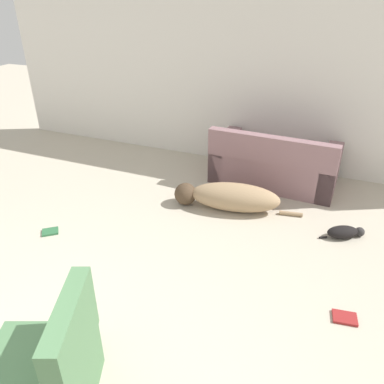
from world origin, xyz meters
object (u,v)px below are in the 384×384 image
(couch, at_px, (274,165))
(side_chair, at_px, (45,376))
(book_green, at_px, (50,232))
(cat, at_px, (345,232))
(book_red, at_px, (345,318))
(dog, at_px, (229,197))

(couch, xyz_separation_m, side_chair, (-0.69, -3.81, 0.01))
(couch, height_order, book_green, couch)
(cat, xyz_separation_m, book_red, (0.07, -1.25, -0.05))
(dog, relative_size, book_red, 7.45)
(book_green, distance_m, side_chair, 2.13)
(dog, bearing_deg, side_chair, 73.90)
(cat, bearing_deg, side_chair, -150.53)
(book_green, xyz_separation_m, book_red, (3.16, -0.07, 0.00))
(dog, relative_size, cat, 3.32)
(side_chair, bearing_deg, couch, 147.42)
(dog, xyz_separation_m, side_chair, (-0.32, -2.87, 0.12))
(couch, bearing_deg, book_red, 117.88)
(book_green, bearing_deg, book_red, -1.27)
(book_red, bearing_deg, cat, 93.08)
(couch, distance_m, book_red, 2.54)
(book_green, height_order, side_chair, side_chair)
(couch, relative_size, cat, 3.54)
(side_chair, bearing_deg, book_red, 108.26)
(dog, xyz_separation_m, book_red, (1.45, -1.35, -0.16))
(cat, distance_m, book_red, 1.25)
(side_chair, bearing_deg, cat, 126.03)
(couch, distance_m, dog, 1.01)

